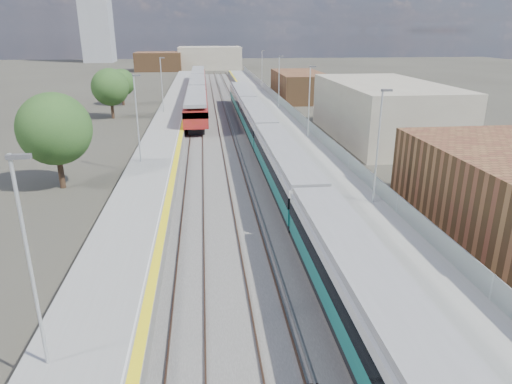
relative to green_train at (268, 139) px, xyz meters
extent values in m
plane|color=#47443A|center=(-1.50, 13.04, -2.10)|extent=(320.00, 320.00, 0.00)
cube|color=#565451|center=(-3.75, 15.54, -2.07)|extent=(10.50, 155.00, 0.06)
cube|color=#4C3323|center=(-0.72, 18.04, -1.99)|extent=(0.07, 160.00, 0.14)
cube|color=#4C3323|center=(0.72, 18.04, -1.99)|extent=(0.07, 160.00, 0.14)
cube|color=#4C3323|center=(-4.22, 18.04, -1.99)|extent=(0.07, 160.00, 0.14)
cube|color=#4C3323|center=(-2.78, 18.04, -1.99)|extent=(0.07, 160.00, 0.14)
cube|color=#4C3323|center=(-7.72, 18.04, -1.99)|extent=(0.07, 160.00, 0.14)
cube|color=#4C3323|center=(-6.28, 18.04, -1.99)|extent=(0.07, 160.00, 0.14)
cube|color=gray|center=(-1.05, 18.04, -2.00)|extent=(0.08, 160.00, 0.10)
cube|color=gray|center=(-2.45, 18.04, -2.00)|extent=(0.08, 160.00, 0.10)
cube|color=slate|center=(3.75, 15.54, -1.60)|extent=(4.70, 155.00, 1.00)
cube|color=gray|center=(3.75, 15.54, -1.10)|extent=(4.70, 155.00, 0.03)
cube|color=yellow|center=(1.65, 15.54, -1.08)|extent=(0.40, 155.00, 0.01)
cube|color=gray|center=(5.95, 15.54, -0.50)|extent=(0.06, 155.00, 1.20)
cylinder|color=#9EA0A3|center=(5.10, -14.96, 2.67)|extent=(0.12, 0.12, 7.50)
cube|color=#4C4C4F|center=(5.35, -14.96, 6.32)|extent=(0.70, 0.18, 0.14)
cylinder|color=#9EA0A3|center=(5.10, 5.04, 2.67)|extent=(0.12, 0.12, 7.50)
cube|color=#4C4C4F|center=(5.35, 5.04, 6.32)|extent=(0.70, 0.18, 0.14)
cylinder|color=#9EA0A3|center=(5.10, 25.04, 2.67)|extent=(0.12, 0.12, 7.50)
cube|color=#4C4C4F|center=(5.35, 25.04, 6.32)|extent=(0.70, 0.18, 0.14)
cylinder|color=#9EA0A3|center=(5.10, 45.04, 2.67)|extent=(0.12, 0.12, 7.50)
cube|color=#4C4C4F|center=(5.35, 45.04, 6.32)|extent=(0.70, 0.18, 0.14)
cube|color=slate|center=(-10.55, 15.54, -1.60)|extent=(4.30, 155.00, 1.00)
cube|color=gray|center=(-10.55, 15.54, -1.10)|extent=(4.30, 155.00, 0.03)
cube|color=yellow|center=(-8.65, 15.54, -1.08)|extent=(0.45, 155.00, 0.01)
cube|color=silver|center=(-9.00, 15.54, -1.08)|extent=(0.08, 155.00, 0.01)
cylinder|color=#9EA0A3|center=(-11.70, -28.96, 2.67)|extent=(0.12, 0.12, 7.50)
cube|color=#4C4C4F|center=(-11.45, -28.96, 6.32)|extent=(0.70, 0.18, 0.14)
cylinder|color=#9EA0A3|center=(-11.70, -2.96, 2.67)|extent=(0.12, 0.12, 7.50)
cube|color=#4C4C4F|center=(-11.45, -2.96, 6.32)|extent=(0.70, 0.18, 0.14)
cylinder|color=#9EA0A3|center=(-11.70, 23.04, 2.67)|extent=(0.12, 0.12, 7.50)
cube|color=#4C4C4F|center=(-11.45, 23.04, 6.32)|extent=(0.70, 0.18, 0.14)
cube|color=gray|center=(14.50, 8.04, 1.10)|extent=(11.00, 22.00, 6.40)
cube|color=brown|center=(11.50, 41.04, 0.30)|extent=(8.00, 18.00, 4.80)
cube|color=gray|center=(-3.50, 113.04, 1.40)|extent=(20.00, 14.00, 7.00)
cube|color=brown|center=(-19.50, 108.04, 0.70)|extent=(14.00, 12.00, 5.60)
cube|color=gray|center=(-46.50, 153.04, 17.90)|extent=(11.00, 11.00, 40.00)
cube|color=black|center=(0.00, -28.07, -1.27)|extent=(2.56, 18.35, 0.43)
cube|color=#13655B|center=(0.00, -28.07, -0.52)|extent=(2.65, 18.35, 1.07)
cube|color=black|center=(0.00, -28.07, 0.33)|extent=(2.71, 18.35, 0.73)
cube|color=silver|center=(0.00, -28.07, 0.91)|extent=(2.65, 18.35, 0.45)
cube|color=gray|center=(0.00, -28.07, 1.31)|extent=(2.35, 18.35, 0.38)
cube|color=black|center=(0.00, -9.22, -1.27)|extent=(2.56, 18.35, 0.43)
cube|color=#13655B|center=(0.00, -9.22, -0.52)|extent=(2.65, 18.35, 1.07)
cube|color=black|center=(0.00, -9.22, 0.33)|extent=(2.71, 18.35, 0.73)
cube|color=silver|center=(0.00, -9.22, 0.91)|extent=(2.65, 18.35, 0.45)
cube|color=gray|center=(0.00, -9.22, 1.31)|extent=(2.35, 18.35, 0.38)
cube|color=black|center=(0.00, 9.63, -1.27)|extent=(2.56, 18.35, 0.43)
cube|color=#13655B|center=(0.00, 9.63, -0.52)|extent=(2.65, 18.35, 1.07)
cube|color=black|center=(0.00, 9.63, 0.33)|extent=(2.71, 18.35, 0.73)
cube|color=silver|center=(0.00, 9.63, 0.91)|extent=(2.65, 18.35, 0.45)
cube|color=gray|center=(0.00, 9.63, 1.31)|extent=(2.35, 18.35, 0.38)
cube|color=black|center=(0.00, 28.48, -1.27)|extent=(2.56, 18.35, 0.43)
cube|color=#13655B|center=(0.00, 28.48, -0.52)|extent=(2.65, 18.35, 1.07)
cube|color=black|center=(0.00, 28.48, 0.33)|extent=(2.71, 18.35, 0.73)
cube|color=silver|center=(0.00, 28.48, 0.91)|extent=(2.65, 18.35, 0.45)
cube|color=gray|center=(0.00, 28.48, 1.31)|extent=(2.35, 18.35, 0.38)
cube|color=black|center=(-7.00, 19.99, -1.61)|extent=(2.00, 17.04, 0.70)
cube|color=maroon|center=(-7.00, 19.99, 0.06)|extent=(2.95, 20.05, 2.11)
cube|color=black|center=(-7.00, 19.99, 0.59)|extent=(3.02, 20.05, 0.74)
cube|color=gray|center=(-7.00, 19.99, 1.64)|extent=(2.64, 20.05, 0.42)
cube|color=black|center=(-7.00, 40.53, -1.61)|extent=(2.00, 17.04, 0.70)
cube|color=maroon|center=(-7.00, 40.53, 0.06)|extent=(2.95, 20.05, 2.11)
cube|color=black|center=(-7.00, 40.53, 0.59)|extent=(3.02, 20.05, 0.74)
cube|color=gray|center=(-7.00, 40.53, 1.64)|extent=(2.64, 20.05, 0.42)
cube|color=black|center=(-7.00, 61.08, -1.61)|extent=(2.00, 17.04, 0.70)
cube|color=maroon|center=(-7.00, 61.08, 0.06)|extent=(2.95, 20.05, 2.11)
cube|color=black|center=(-7.00, 61.08, 0.59)|extent=(3.02, 20.05, 0.74)
cube|color=gray|center=(-7.00, 61.08, 1.64)|extent=(2.64, 20.05, 0.42)
cylinder|color=#382619|center=(-17.46, -6.49, -0.78)|extent=(0.44, 0.44, 2.65)
sphere|color=#234A1C|center=(-17.46, -6.49, 2.68)|extent=(5.59, 5.59, 5.59)
cylinder|color=#382619|center=(-19.02, 24.58, -0.87)|extent=(0.44, 0.44, 2.45)
sphere|color=#234A1C|center=(-19.02, 24.58, 2.33)|extent=(5.18, 5.18, 5.18)
cylinder|color=#382619|center=(-19.51, 37.03, -1.06)|extent=(0.44, 0.44, 2.09)
sphere|color=#234A1C|center=(-19.51, 37.03, 1.67)|extent=(4.41, 4.41, 4.41)
cylinder|color=#382619|center=(18.78, 21.13, -1.14)|extent=(0.44, 0.44, 1.92)
sphere|color=#234A1C|center=(18.78, 21.13, 1.37)|extent=(4.06, 4.06, 4.06)
camera|label=1|loc=(-5.97, -42.64, 9.81)|focal=32.00mm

